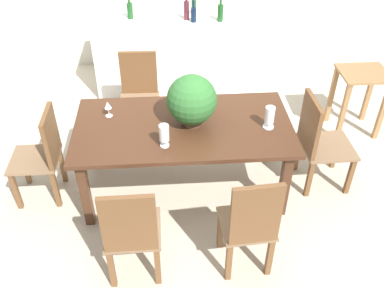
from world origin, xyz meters
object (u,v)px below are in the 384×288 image
Objects in this scene: crystal_vase_left at (164,134)px; side_table at (360,90)px; chair_far_left at (139,91)px; wine_bottle_dark at (130,10)px; chair_foot_end at (318,139)px; wine_bottle_amber at (194,14)px; chair_near_left at (131,231)px; chair_near_right at (251,224)px; kitchen_counter at (168,54)px; chair_head_end at (43,152)px; wine_bottle_clear at (194,6)px; dining_table at (183,133)px; wine_bottle_tall at (220,12)px; crystal_vase_center_near at (270,116)px; wine_bottle_green at (186,10)px; wine_glass at (108,106)px; flower_centerpiece at (192,100)px.

crystal_vase_left reaches higher than side_table.
wine_bottle_dark reaches higher than chair_far_left.
chair_foot_end is 2.17m from wine_bottle_amber.
chair_near_left reaches higher than chair_foot_end.
chair_near_right is 0.54× the size of kitchen_counter.
chair_head_end is 2.64m from wine_bottle_clear.
wine_bottle_tall is (0.54, 1.82, 0.42)m from dining_table.
crystal_vase_center_near reaches higher than crystal_vase_left.
dining_table is 2.10m from wine_bottle_dark.
wine_bottle_green is at bearing 150.67° from side_table.
crystal_vase_left is (0.27, -1.30, 0.35)m from chair_far_left.
wine_bottle_dark is at bearing 156.10° from side_table.
dining_table is 0.73m from wine_glass.
wine_bottle_dark reaches higher than chair_head_end.
wine_glass is (-0.50, 0.48, -0.01)m from crystal_vase_left.
kitchen_counter is at bearing -97.09° from chair_near_left.
wine_bottle_dark is (0.75, 1.98, 0.56)m from chair_head_end.
kitchen_counter is at bearing 88.06° from crystal_vase_left.
crystal_vase_left is 0.82× the size of wine_bottle_dark.
wine_bottle_amber is 0.35× the size of side_table.
crystal_vase_left is 0.70m from wine_glass.
chair_head_end is 2.43m from wine_bottle_amber.
chair_far_left is 1.27× the size of side_table.
flower_centerpiece reaches higher than crystal_vase_center_near.
wine_bottle_dark reaches higher than wine_bottle_clear.
wine_bottle_clear is (1.53, 2.08, 0.56)m from chair_head_end.
wine_bottle_clear is 0.79m from wine_bottle_dark.
chair_near_left is 1.98m from chair_foot_end.
wine_bottle_tall reaches higher than wine_glass.
chair_foot_end is at bearing -68.38° from wine_bottle_tall.
chair_far_left is 2.01× the size of flower_centerpiece.
chair_head_end is 2.64m from wine_bottle_tall.
chair_head_end is 2.19m from wine_bottle_dark.
chair_near_right is 0.88m from chair_near_left.
wine_bottle_tall is 0.38× the size of side_table.
side_table is at bearing -29.33° from wine_bottle_green.
wine_bottle_clear reaches higher than wine_glass.
chair_far_left is 1.39m from wine_bottle_tall.
chair_near_left reaches higher than side_table.
wine_bottle_amber is at bearing -26.69° from kitchen_counter.
wine_bottle_dark is at bearing 179.99° from kitchen_counter.
chair_near_right is 1.07× the size of chair_head_end.
kitchen_counter is at bearing 165.79° from wine_bottle_tall.
flower_centerpiece is 0.63× the size of side_table.
wine_glass is at bearing -116.00° from wine_bottle_clear.
wine_bottle_green reaches higher than crystal_vase_center_near.
wine_bottle_dark is at bearing 97.16° from chair_far_left.
crystal_vase_left is 2.16m from wine_bottle_amber.
wine_bottle_green reaches higher than wine_glass.
chair_far_left is at bearing -90.59° from chair_near_left.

